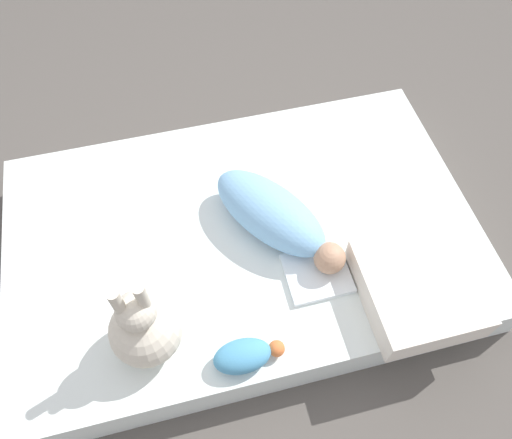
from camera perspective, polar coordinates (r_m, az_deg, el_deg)
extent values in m
plane|color=#514C47|center=(1.84, -1.42, -3.84)|extent=(12.00, 12.00, 0.00)
cube|color=white|center=(1.77, -1.48, -2.58)|extent=(1.60, 1.02, 0.16)
cube|color=white|center=(1.62, 6.99, -6.13)|extent=(0.20, 0.18, 0.02)
ellipsoid|color=#7FB7E5|center=(1.65, 1.58, 0.85)|extent=(0.41, 0.48, 0.16)
sphere|color=tan|center=(1.59, 8.42, -4.38)|extent=(0.10, 0.10, 0.10)
cube|color=white|center=(1.62, 17.90, -7.41)|extent=(0.33, 0.36, 0.11)
sphere|color=beige|center=(1.47, -12.47, -12.26)|extent=(0.21, 0.21, 0.21)
sphere|color=beige|center=(1.34, -13.57, -10.18)|extent=(0.11, 0.11, 0.11)
cylinder|color=beige|center=(1.28, -15.63, -9.03)|extent=(0.03, 0.03, 0.10)
cylinder|color=beige|center=(1.27, -12.95, -8.53)|extent=(0.03, 0.03, 0.10)
ellipsoid|color=#4C99C6|center=(1.48, -1.57, -15.34)|extent=(0.17, 0.10, 0.08)
sphere|color=orange|center=(1.50, 2.27, -14.54)|extent=(0.05, 0.05, 0.05)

